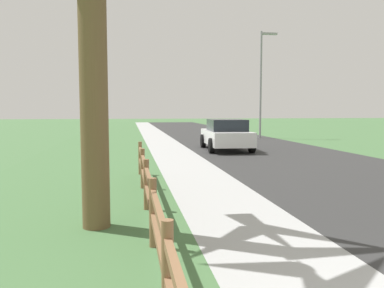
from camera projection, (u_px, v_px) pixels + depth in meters
ground_plane at (173, 138)px, 26.76m from camera, size 120.00×120.00×0.00m
road_asphalt at (216, 136)px, 29.28m from camera, size 7.00×66.00×0.01m
curb_concrete at (129, 137)px, 28.25m from camera, size 6.00×66.00×0.01m
grass_verge at (108, 137)px, 28.01m from camera, size 5.00×66.00×0.00m
rail_fence at (149, 192)px, 6.56m from camera, size 0.11×10.70×1.00m
parked_suv_white at (226, 135)px, 18.94m from camera, size 2.25×4.44×1.50m
street_lamp at (262, 76)px, 26.67m from camera, size 1.17×0.20×7.27m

